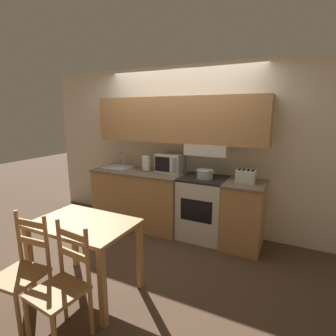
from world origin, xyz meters
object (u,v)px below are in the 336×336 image
dining_table (84,234)px  microwave (170,163)px  stove_range (203,208)px  toaster (246,176)px  sink_basin (118,167)px  chair_right_of_table (62,288)px  paper_towel_roll (146,163)px  cooking_pot (205,174)px  chair_left_of_table (23,272)px

dining_table → microwave: bearing=87.9°
microwave → dining_table: 1.88m
stove_range → toaster: bearing=-0.3°
sink_basin → microwave: bearing=8.6°
sink_basin → stove_range: bearing=0.7°
sink_basin → chair_right_of_table: 2.52m
sink_basin → dining_table: (0.84, -1.70, -0.29)m
toaster → paper_towel_roll: 1.58m
stove_range → dining_table: stove_range is taller
cooking_pot → chair_right_of_table: (-0.45, -2.20, -0.53)m
dining_table → chair_left_of_table: bearing=-113.9°
chair_left_of_table → dining_table: bearing=61.4°
stove_range → paper_towel_roll: paper_towel_roll is taller
microwave → sink_basin: size_ratio=0.91×
cooking_pot → paper_towel_roll: (-1.02, 0.06, 0.05)m
stove_range → cooking_pot: 0.53m
toaster → dining_table: 2.16m
stove_range → sink_basin: 1.59m
sink_basin → chair_right_of_table: (1.09, -2.22, -0.48)m
paper_towel_roll → chair_left_of_table: paper_towel_roll is taller
cooking_pot → sink_basin: sink_basin is taller
microwave → chair_right_of_table: microwave is taller
toaster → chair_right_of_table: size_ratio=0.27×
cooking_pot → paper_towel_roll: size_ratio=1.34×
paper_towel_roll → chair_left_of_table: 2.34m
cooking_pot → dining_table: 1.85m
sink_basin → paper_towel_roll: sink_basin is taller
paper_towel_roll → cooking_pot: bearing=-3.4°
dining_table → stove_range: bearing=68.6°
paper_towel_roll → dining_table: 1.81m
cooking_pot → sink_basin: (-1.54, 0.02, -0.05)m
microwave → toaster: microwave is taller
paper_towel_roll → chair_right_of_table: paper_towel_roll is taller
paper_towel_roll → chair_left_of_table: bearing=-87.9°
dining_table → paper_towel_roll: bearing=100.3°
dining_table → chair_right_of_table: size_ratio=1.04×
cooking_pot → chair_left_of_table: 2.45m
paper_towel_roll → chair_left_of_table: size_ratio=0.25×
cooking_pot → microwave: size_ratio=0.80×
stove_range → chair_left_of_table: size_ratio=0.95×
stove_range → toaster: (0.59, -0.00, 0.55)m
paper_towel_roll → stove_range: bearing=-1.2°
cooking_pot → chair_left_of_table: (-0.93, -2.20, -0.53)m
dining_table → chair_left_of_table: chair_left_of_table is taller
stove_range → paper_towel_roll: (-0.99, 0.02, 0.58)m
cooking_pot → chair_right_of_table: size_ratio=0.33×
cooking_pot → chair_left_of_table: cooking_pot is taller
dining_table → cooking_pot: bearing=67.4°
toaster → dining_table: bearing=-126.4°
dining_table → chair_right_of_table: (0.25, -0.52, -0.19)m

